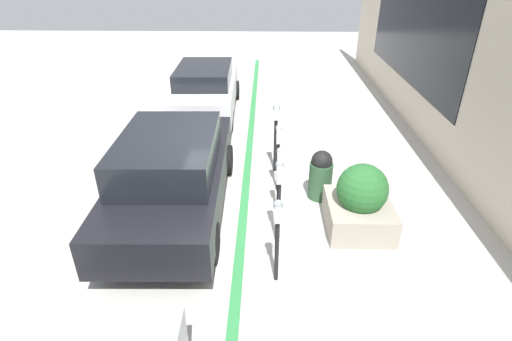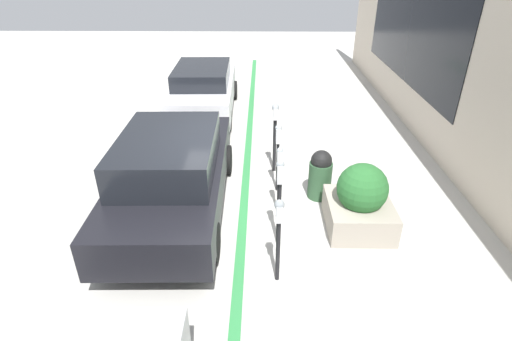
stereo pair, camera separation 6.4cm
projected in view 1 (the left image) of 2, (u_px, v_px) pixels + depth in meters
ground_plane at (248, 214)px, 7.58m from camera, size 40.00×40.00×0.00m
curb_strip at (243, 213)px, 7.58m from camera, size 24.50×0.16×0.04m
parking_meter_nearest at (278, 226)px, 5.60m from camera, size 0.17×0.15×1.42m
parking_meter_second at (279, 191)px, 6.37m from camera, size 0.16×0.13×1.57m
parking_meter_middle at (279, 170)px, 7.18m from camera, size 0.14×0.12×1.37m
parking_meter_fourth at (279, 145)px, 7.85m from camera, size 0.16×0.13×1.46m
parking_meter_farthest at (276, 128)px, 8.60m from camera, size 0.18×0.15×1.58m
planter_box at (360, 203)px, 6.97m from camera, size 1.25×1.13×1.25m
parked_car_middle at (172, 172)px, 7.32m from camera, size 4.69×1.95×1.61m
parked_car_rear at (206, 89)px, 11.96m from camera, size 4.56×1.86×1.49m
trash_bin at (321, 175)px, 7.88m from camera, size 0.46×0.46×1.02m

